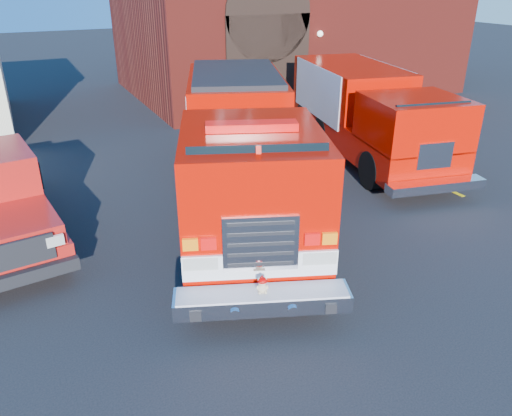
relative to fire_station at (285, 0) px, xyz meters
name	(u,v)px	position (x,y,z in m)	size (l,w,h in m)	color
ground	(232,240)	(-8.99, -13.98, -4.25)	(100.00, 100.00, 0.00)	black
parking_stripe_near	(424,178)	(-2.49, -12.98, -4.25)	(0.12, 3.00, 0.01)	yellow
parking_stripe_mid	(361,149)	(-2.49, -9.98, -4.25)	(0.12, 3.00, 0.01)	yellow
parking_stripe_far	(314,127)	(-2.49, -6.98, -4.25)	(0.12, 3.00, 0.01)	yellow
fire_station	(285,0)	(0.00, 0.00, 0.00)	(15.20, 10.20, 8.45)	maroon
fire_engine	(242,148)	(-8.04, -12.45, -2.69)	(5.98, 10.09, 3.01)	black
secondary_truck	(367,110)	(-2.75, -10.43, -2.81)	(4.15, 8.52, 2.65)	black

